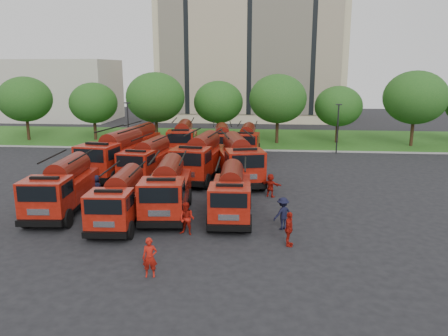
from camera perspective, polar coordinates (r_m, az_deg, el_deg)
The scene contains 32 objects.
ground at distance 29.78m, azimuth -3.63°, elevation -3.98°, with size 140.00×140.00×0.00m, color black.
lawn at distance 55.00m, azimuth 0.53°, elevation 3.94°, with size 70.00×16.00×0.12m, color #244A13.
curb at distance 47.05m, azimuth -0.29°, elevation 2.42°, with size 70.00×0.30×0.14m, color gray.
apartment_building at distance 76.22m, azimuth 3.52°, elevation 15.80°, with size 30.00×14.18×25.00m.
side_building at distance 80.04m, azimuth -20.56°, elevation 9.51°, with size 18.00×12.00×10.00m, color #AFA99B.
tree_0 at distance 57.78m, azimuth -24.55°, elevation 8.17°, with size 6.30×6.30×7.70m.
tree_1 at distance 55.24m, azimuth -16.69°, elevation 8.13°, with size 5.71×5.71×6.98m.
tree_2 at distance 51.29m, azimuth -8.95°, elevation 9.09°, with size 6.72×6.72×8.22m.
tree_3 at distance 52.58m, azimuth -0.75°, elevation 8.60°, with size 5.88×5.88×7.19m.
tree_4 at distance 50.78m, azimuth 7.05°, elevation 8.96°, with size 6.55×6.55×8.01m.
tree_5 at distance 52.52m, azimuth 14.72°, elevation 7.81°, with size 5.46×5.46×6.68m.
tree_6 at distance 52.89m, azimuth 23.72°, elevation 8.43°, with size 6.89×6.89×8.42m.
lamp_post_0 at distance 47.94m, azimuth -12.42°, elevation 5.73°, with size 0.60×0.25×5.11m.
lamp_post_1 at distance 46.32m, azimuth 14.63°, elevation 5.37°, with size 0.60×0.25×5.11m.
fire_truck_0 at distance 28.14m, azimuth -20.33°, elevation -2.35°, with size 3.01×7.26×3.23m.
fire_truck_1 at distance 25.31m, azimuth -13.34°, elevation -3.91°, with size 2.62×6.52×2.92m.
fire_truck_2 at distance 26.43m, azimuth -7.43°, elevation -2.65°, with size 3.08×7.19×3.19m.
fire_truck_3 at distance 25.61m, azimuth 0.92°, elevation -3.31°, with size 2.60×6.60×2.96m.
fire_truck_4 at distance 36.40m, azimuth -14.05°, elevation 1.75°, with size 3.93×8.34×3.65m.
fire_truck_5 at distance 34.93m, azimuth -9.88°, elevation 1.06°, with size 3.24×7.15×3.14m.
fire_truck_6 at distance 34.44m, azimuth -3.13°, elevation 1.37°, with size 3.61×7.97×3.50m.
fire_truck_7 at distance 33.70m, azimuth 1.96°, elevation 1.13°, with size 4.30×8.08×3.50m.
fire_truck_8 at distance 44.55m, azimuth -11.22°, elevation 3.52°, with size 3.30×7.05×3.09m.
fire_truck_9 at distance 44.37m, azimuth -5.39°, elevation 3.84°, with size 3.24×7.57×3.35m.
fire_truck_10 at distance 43.33m, azimuth -0.22°, elevation 3.51°, with size 3.10×7.04×3.10m.
fire_truck_11 at distance 43.83m, azimuth 3.01°, elevation 3.58°, with size 2.63×6.82×3.08m.
firefighter_0 at distance 19.37m, azimuth -9.57°, elevation -13.79°, with size 0.63×0.46×1.72m, color maroon.
firefighter_1 at distance 23.56m, azimuth -4.84°, elevation -8.66°, with size 0.86×0.47×1.78m, color maroon.
firefighter_2 at distance 22.33m, azimuth 8.41°, elevation -10.01°, with size 1.03×0.59×1.76m, color maroon.
firefighter_3 at distance 24.44m, azimuth 7.61°, elevation -7.92°, with size 1.18×0.61×1.82m, color black.
firefighter_4 at distance 30.50m, azimuth -16.23°, elevation -4.08°, with size 0.85×0.56×1.74m, color black.
firefighter_5 at distance 30.28m, azimuth 6.06°, elevation -3.75°, with size 1.50×0.65×1.62m, color maroon.
Camera 1 is at (4.47, -28.14, 8.65)m, focal length 35.00 mm.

